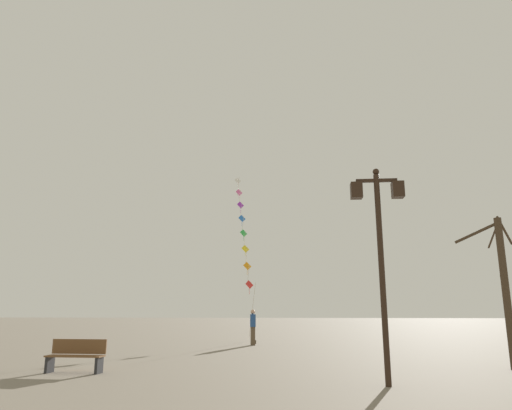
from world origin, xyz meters
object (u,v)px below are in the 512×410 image
at_px(kite_flyer, 253,326).
at_px(park_bench, 76,356).
at_px(kite_train, 244,235).
at_px(bare_tree, 504,285).
at_px(twin_lantern_lamp_post, 379,232).

distance_m(kite_flyer, park_bench, 11.32).
distance_m(kite_train, kite_flyer, 8.24).
distance_m(bare_tree, park_bench, 12.71).
height_order(kite_train, park_bench, kite_train).
bearing_deg(twin_lantern_lamp_post, bare_tree, 39.32).
xyz_separation_m(bare_tree, park_bench, (-12.42, -1.81, -2.00)).
height_order(kite_flyer, bare_tree, bare_tree).
height_order(twin_lantern_lamp_post, kite_train, kite_train).
bearing_deg(park_bench, twin_lantern_lamp_post, -9.28).
xyz_separation_m(kite_flyer, park_bench, (-3.96, -10.60, -0.45)).
xyz_separation_m(kite_flyer, bare_tree, (8.47, -8.79, 1.54)).
bearing_deg(kite_train, bare_tree, -56.91).
height_order(kite_train, bare_tree, kite_train).
xyz_separation_m(twin_lantern_lamp_post, park_bench, (-8.19, 1.66, -3.10)).
bearing_deg(park_bench, bare_tree, 10.47).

